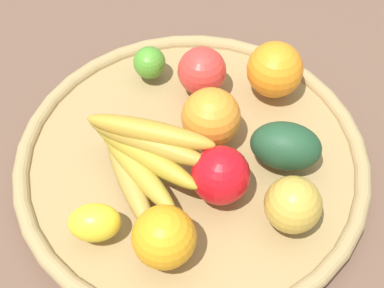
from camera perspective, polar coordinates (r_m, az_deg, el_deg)
ground_plane at (r=0.77m, az=-0.00°, el=-2.51°), size 2.40×2.40×0.00m
basket at (r=0.76m, az=-0.00°, el=-1.71°), size 0.46×0.46×0.04m
orange_1 at (r=0.73m, az=1.90°, el=2.67°), size 0.11×0.11×0.08m
banana_bunch at (r=0.70m, az=-5.02°, el=-1.12°), size 0.13×0.16×0.08m
lemon_0 at (r=0.67m, az=-9.62°, el=-7.68°), size 0.07×0.08×0.05m
orange_0 at (r=0.80m, az=8.21°, el=7.31°), size 0.09×0.09×0.08m
apple_2 at (r=0.79m, az=1.00°, el=7.23°), size 0.08×0.08×0.07m
apple_0 at (r=0.67m, az=9.97°, el=-5.94°), size 0.08×0.08×0.07m
lime_0 at (r=0.82m, az=-4.24°, el=8.04°), size 0.06×0.06×0.05m
avocado at (r=0.72m, az=9.27°, el=-0.19°), size 0.08×0.10×0.06m
orange_2 at (r=0.64m, az=-2.78°, el=-9.22°), size 0.09×0.09×0.07m
apple_1 at (r=0.68m, az=2.85°, el=-3.11°), size 0.08×0.08×0.07m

